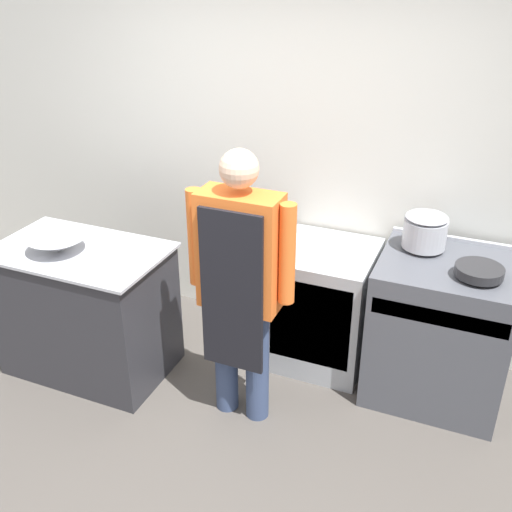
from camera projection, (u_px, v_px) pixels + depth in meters
name	position (u px, v px, depth m)	size (l,w,h in m)	color
ground_plane	(179.00, 474.00, 3.32)	(14.00, 14.00, 0.00)	#4C4742
wall_back	(291.00, 152.00, 4.12)	(8.00, 0.05, 2.70)	silver
prep_counter	(87.00, 310.00, 4.00)	(1.11, 0.69, 0.90)	#2D2D33
stove	(440.00, 329.00, 3.76)	(0.82, 0.72, 0.96)	#4C4F56
fridge_unit	(324.00, 305.00, 4.10)	(0.63, 0.65, 0.85)	#A8ADB2
person_cook	(240.00, 277.00, 3.34)	(0.64, 0.24, 1.70)	#38476B
mixing_bowl	(57.00, 244.00, 3.75)	(0.37, 0.37, 0.10)	#B2B5BC
stock_pot	(425.00, 230.00, 3.65)	(0.26, 0.26, 0.22)	#B2B5BC
saute_pan	(479.00, 271.00, 3.37)	(0.27, 0.27, 0.05)	#262628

